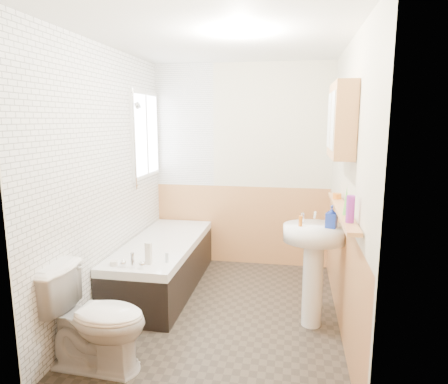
{
  "coord_description": "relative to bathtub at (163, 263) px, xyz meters",
  "views": [
    {
      "loc": [
        0.64,
        -3.51,
        1.83
      ],
      "look_at": [
        0.0,
        0.15,
        1.15
      ],
      "focal_mm": 32.0,
      "sensor_mm": 36.0,
      "label": 1
    }
  ],
  "objects": [
    {
      "name": "shower_riser",
      "position": [
        -0.31,
        0.12,
        1.43
      ],
      "size": [
        0.1,
        0.07,
        1.08
      ],
      "color": "silver",
      "rests_on": "wall_left"
    },
    {
      "name": "black_jar",
      "position": [
        1.77,
        -0.28,
        0.86
      ],
      "size": [
        0.1,
        0.1,
        0.05
      ],
      "primitive_type": "cylinder",
      "rotation": [
        0.0,
        0.0,
        0.43
      ],
      "color": "orange",
      "rests_on": "pine_shelf"
    },
    {
      "name": "medicine_cabinet",
      "position": [
        1.74,
        -0.56,
        1.54
      ],
      "size": [
        0.17,
        0.67,
        0.6
      ],
      "color": "tan",
      "rests_on": "wall_right"
    },
    {
      "name": "blue_gel",
      "position": [
        0.11,
        -0.7,
        0.36
      ],
      "size": [
        0.06,
        0.04,
        0.2
      ],
      "primitive_type": "cube",
      "rotation": [
        0.0,
        0.0,
        -0.16
      ],
      "color": "silver",
      "rests_on": "bathtub"
    },
    {
      "name": "clear_bottle",
      "position": [
        1.45,
        -0.59,
        0.69
      ],
      "size": [
        0.04,
        0.04,
        0.09
      ],
      "primitive_type": "cylinder",
      "rotation": [
        0.0,
        0.0,
        0.09
      ],
      "color": "orange",
      "rests_on": "sink"
    },
    {
      "name": "toilet",
      "position": [
        -0.03,
        -1.45,
        0.11
      ],
      "size": [
        0.81,
        0.48,
        0.77
      ],
      "primitive_type": "imported",
      "rotation": [
        0.0,
        0.0,
        1.52
      ],
      "color": "white",
      "rests_on": "floor"
    },
    {
      "name": "wainscot_back",
      "position": [
        0.73,
        0.93,
        0.22
      ],
      "size": [
        2.2,
        0.01,
        1.0
      ],
      "primitive_type": "cube",
      "color": "tan",
      "rests_on": "wall_back"
    },
    {
      "name": "wainscot_front",
      "position": [
        0.73,
        -1.84,
        0.22
      ],
      "size": [
        2.2,
        0.01,
        1.0
      ],
      "primitive_type": "cube",
      "color": "tan",
      "rests_on": "wall_front"
    },
    {
      "name": "window",
      "position": [
        -0.33,
        0.5,
        1.37
      ],
      "size": [
        0.03,
        0.79,
        0.99
      ],
      "color": "white",
      "rests_on": "wall_left"
    },
    {
      "name": "green_bottle",
      "position": [
        1.77,
        -0.92,
        0.95
      ],
      "size": [
        0.05,
        0.05,
        0.22
      ],
      "primitive_type": "cone",
      "rotation": [
        0.0,
        0.0,
        0.03
      ],
      "color": "#59C647",
      "rests_on": "pine_shelf"
    },
    {
      "name": "pine_shelf",
      "position": [
        1.77,
        -0.69,
        0.82
      ],
      "size": [
        0.1,
        1.44,
        0.03
      ],
      "primitive_type": "cube",
      "color": "tan",
      "rests_on": "wall_right"
    },
    {
      "name": "wall_right",
      "position": [
        1.84,
        -0.45,
        0.97
      ],
      "size": [
        0.02,
        2.8,
        2.5
      ],
      "primitive_type": "cube",
      "color": "beige",
      "rests_on": "ground"
    },
    {
      "name": "floor",
      "position": [
        0.73,
        -0.45,
        -0.28
      ],
      "size": [
        2.8,
        2.8,
        0.0
      ],
      "primitive_type": "plane",
      "color": "#2D261F",
      "rests_on": "ground"
    },
    {
      "name": "wall_back",
      "position": [
        0.73,
        0.96,
        0.97
      ],
      "size": [
        2.2,
        0.02,
        2.5
      ],
      "primitive_type": "cube",
      "color": "beige",
      "rests_on": "ground"
    },
    {
      "name": "cream_jar",
      "position": [
        -0.19,
        -0.78,
        0.28
      ],
      "size": [
        0.07,
        0.07,
        0.04
      ],
      "primitive_type": "cylinder",
      "rotation": [
        0.0,
        0.0,
        0.1
      ],
      "color": "silver",
      "rests_on": "bathtub"
    },
    {
      "name": "foam_can",
      "position": [
        1.77,
        -1.15,
        0.94
      ],
      "size": [
        0.07,
        0.07,
        0.19
      ],
      "primitive_type": "cylinder",
      "rotation": [
        0.0,
        0.0,
        -0.26
      ],
      "color": "purple",
      "rests_on": "pine_shelf"
    },
    {
      "name": "bathtub",
      "position": [
        0.0,
        0.0,
        0.0
      ],
      "size": [
        0.7,
        1.82,
        0.67
      ],
      "color": "black",
      "rests_on": "floor"
    },
    {
      "name": "orange_bottle",
      "position": [
        0.25,
        -0.61,
        0.3
      ],
      "size": [
        0.04,
        0.04,
        0.09
      ],
      "primitive_type": "cylinder",
      "rotation": [
        0.0,
        0.0,
        0.37
      ],
      "color": "silver",
      "rests_on": "bathtub"
    },
    {
      "name": "wall_front",
      "position": [
        0.73,
        -1.86,
        0.97
      ],
      "size": [
        2.2,
        0.02,
        2.5
      ],
      "primitive_type": "cube",
      "color": "beige",
      "rests_on": "ground"
    },
    {
      "name": "sink",
      "position": [
        1.57,
        -0.54,
        0.38
      ],
      "size": [
        0.54,
        0.44,
        1.04
      ],
      "rotation": [
        0.0,
        0.0,
        -0.01
      ],
      "color": "white",
      "rests_on": "floor"
    },
    {
      "name": "wall_left",
      "position": [
        -0.38,
        -0.45,
        0.97
      ],
      "size": [
        0.02,
        2.8,
        2.5
      ],
      "primitive_type": "cube",
      "color": "beige",
      "rests_on": "ground"
    },
    {
      "name": "ceiling",
      "position": [
        0.73,
        -0.45,
        2.22
      ],
      "size": [
        2.8,
        2.8,
        0.0
      ],
      "primitive_type": "plane",
      "rotation": [
        3.14,
        0.0,
        0.0
      ],
      "color": "white",
      "rests_on": "ground"
    },
    {
      "name": "wainscot_right",
      "position": [
        1.82,
        -0.45,
        0.22
      ],
      "size": [
        0.01,
        2.8,
        1.0
      ],
      "primitive_type": "cube",
      "color": "tan",
      "rests_on": "wall_right"
    },
    {
      "name": "tile_return_back",
      "position": [
        0.01,
        0.93,
        1.47
      ],
      "size": [
        0.75,
        0.01,
        1.5
      ],
      "primitive_type": "cube",
      "color": "white",
      "rests_on": "wall_back"
    },
    {
      "name": "soap_bottle",
      "position": [
        1.7,
        -0.59,
        0.69
      ],
      "size": [
        0.14,
        0.21,
        0.09
      ],
      "primitive_type": "imported",
      "rotation": [
        0.0,
        0.0,
        -0.32
      ],
      "color": "#19339E",
      "rests_on": "sink"
    },
    {
      "name": "tile_cladding_left",
      "position": [
        -0.36,
        -0.45,
        0.97
      ],
      "size": [
        0.01,
        2.8,
        2.5
      ],
      "primitive_type": "cube",
      "color": "white",
      "rests_on": "wall_left"
    }
  ]
}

